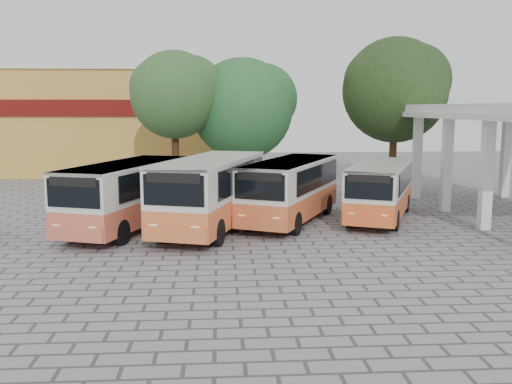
{
  "coord_description": "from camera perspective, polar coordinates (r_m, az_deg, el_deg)",
  "views": [
    {
      "loc": [
        -3.61,
        -21.77,
        5.23
      ],
      "look_at": [
        -1.99,
        3.29,
        1.5
      ],
      "focal_mm": 40.0,
      "sensor_mm": 36.0,
      "label": 1
    }
  ],
  "objects": [
    {
      "name": "bus_far_right",
      "position": [
        27.3,
        12.36,
        0.46
      ],
      "size": [
        4.97,
        7.86,
        2.64
      ],
      "rotation": [
        0.0,
        0.0,
        -0.41
      ],
      "color": "#D6531F",
      "rests_on": "ground"
    },
    {
      "name": "tree_left",
      "position": [
        35.92,
        -8.06,
        9.88
      ],
      "size": [
        5.69,
        5.42,
        8.72
      ],
      "color": "#402513",
      "rests_on": "ground"
    },
    {
      "name": "tree_middle",
      "position": [
        37.35,
        -1.25,
        8.64
      ],
      "size": [
        6.93,
        6.6,
        8.44
      ],
      "color": "black",
      "rests_on": "ground"
    },
    {
      "name": "bus_centre_left",
      "position": [
        24.44,
        -4.5,
        0.32
      ],
      "size": [
        5.04,
        9.1,
        3.09
      ],
      "rotation": [
        0.0,
        0.0,
        -0.3
      ],
      "color": "#D1612F",
      "rests_on": "ground"
    },
    {
      "name": "ground",
      "position": [
        22.68,
        5.57,
        -4.93
      ],
      "size": [
        90.0,
        90.0,
        0.0
      ],
      "primitive_type": "plane",
      "color": "gray",
      "rests_on": "ground"
    },
    {
      "name": "bus_far_left",
      "position": [
        24.98,
        -12.77,
        0.05
      ],
      "size": [
        4.91,
        8.54,
        2.89
      ],
      "rotation": [
        0.0,
        0.0,
        -0.33
      ],
      "color": "#C2573D",
      "rests_on": "ground"
    },
    {
      "name": "bus_centre_right",
      "position": [
        26.1,
        3.51,
        0.54
      ],
      "size": [
        5.55,
        8.49,
        2.85
      ],
      "rotation": [
        0.0,
        0.0,
        -0.44
      ],
      "color": "#C7592C",
      "rests_on": "ground"
    },
    {
      "name": "tree_right",
      "position": [
        37.62,
        13.86,
        10.18
      ],
      "size": [
        6.95,
        6.62,
        9.63
      ],
      "color": "#4C3314",
      "rests_on": "ground"
    },
    {
      "name": "shophouse_block",
      "position": [
        48.34,
        -12.59,
        6.98
      ],
      "size": [
        20.4,
        10.4,
        8.3
      ],
      "color": "#C18E39",
      "rests_on": "ground"
    }
  ]
}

